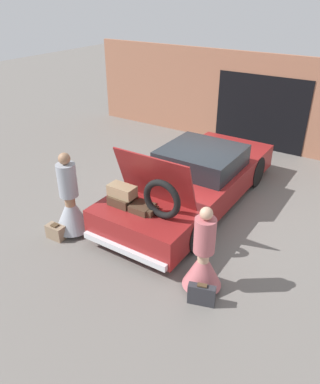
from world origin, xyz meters
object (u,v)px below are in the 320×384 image
at_px(car, 194,180).
at_px(person_right, 203,261).
at_px(person_left, 71,206).
at_px(suitcase_beside_left_person, 56,232).
at_px(suitcase_beside_right_person, 201,295).

bearing_deg(car, person_right, -58.45).
height_order(person_left, suitcase_beside_left_person, person_left).
distance_m(person_left, suitcase_beside_right_person, 3.18).
bearing_deg(person_right, suitcase_beside_left_person, 97.35).
xyz_separation_m(car, suitcase_beside_right_person, (1.65, -2.74, -0.39)).
distance_m(suitcase_beside_left_person, suitcase_beside_right_person, 3.25).
xyz_separation_m(person_right, suitcase_beside_left_person, (-3.09, -0.34, -0.40)).
bearing_deg(person_right, person_left, 90.66).
relative_size(car, person_right, 3.37).
xyz_separation_m(person_left, suitcase_beside_left_person, (-0.12, -0.36, -0.47)).
bearing_deg(person_left, suitcase_beside_right_person, 91.03).
relative_size(person_left, person_right, 1.12).
bearing_deg(person_right, suitcase_beside_right_person, -152.11).
bearing_deg(car, suitcase_beside_right_person, -58.99).
bearing_deg(suitcase_beside_right_person, person_right, 116.84).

